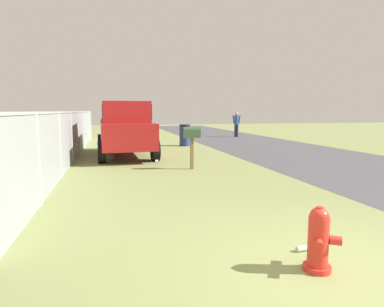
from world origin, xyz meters
TOP-DOWN VIEW (x-y plane):
  - ground_plane at (0.00, 0.00)m, footprint 80.00×80.00m
  - road_asphalt at (6.00, -4.97)m, footprint 60.00×5.71m
  - fire_hydrant at (0.35, 0.31)m, footprint 0.40×0.38m
  - mailbox at (6.90, 0.16)m, footprint 0.24×0.52m
  - pickup_truck at (10.21, 1.98)m, footprint 4.96×2.22m
  - trash_bin at (13.52, -1.06)m, footprint 0.55×0.55m
  - pedestrian at (18.45, -5.73)m, footprint 0.30×0.52m
  - fence_section at (10.23, 3.80)m, footprint 18.08×0.07m
  - litter_cup_far_scatter at (8.51, 1.02)m, footprint 0.09×0.11m
  - litter_bottle_near_hydrant at (0.85, 0.16)m, footprint 0.09×0.23m

SIDE VIEW (x-z plane):
  - ground_plane at x=0.00m, z-range 0.00..0.00m
  - road_asphalt at x=6.00m, z-range 0.00..0.01m
  - litter_bottle_near_hydrant at x=0.85m, z-range 0.00..0.07m
  - litter_cup_far_scatter at x=8.51m, z-range 0.00..0.08m
  - fire_hydrant at x=0.35m, z-range -0.01..0.71m
  - trash_bin at x=13.52m, z-range 0.00..1.08m
  - fence_section at x=10.23m, z-range 0.07..1.80m
  - pedestrian at x=18.45m, z-range 0.13..1.81m
  - mailbox at x=6.90m, z-range 0.38..1.65m
  - pickup_truck at x=10.21m, z-range 0.06..2.15m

